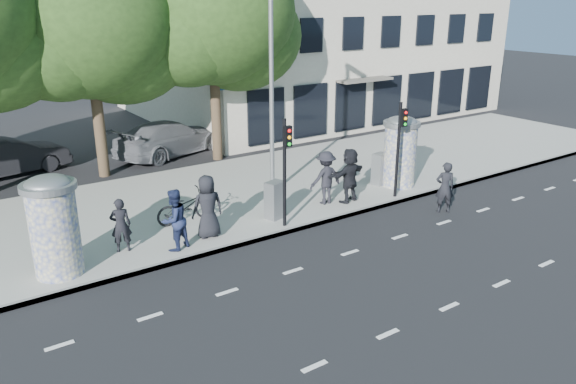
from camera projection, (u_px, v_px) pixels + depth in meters
ground at (384, 271)px, 14.98m from camera, size 120.00×120.00×0.00m
sidewalk at (243, 192)px, 20.79m from camera, size 40.00×8.00×0.15m
curb at (306, 226)px, 17.72m from camera, size 40.00×0.10×0.16m
lane_dash_near at (449, 307)px, 13.27m from camera, size 32.00×0.12×0.01m
lane_dash_far at (350, 253)px, 16.07m from camera, size 32.00×0.12×0.01m
ad_column_left at (54, 224)px, 14.12m from camera, size 1.36×1.36×2.65m
ad_column_right at (400, 150)px, 20.92m from camera, size 1.36×1.36×2.65m
traffic_pole_near at (286, 162)px, 16.88m from camera, size 0.22×0.31×3.40m
traffic_pole_far at (400, 140)px, 19.45m from camera, size 0.22×0.31×3.40m
street_lamp at (272, 64)px, 18.99m from camera, size 0.25×0.93×8.00m
tree_near_left at (87, 21)px, 20.98m from camera, size 6.80×6.80×8.97m
tree_center at (212, 13)px, 23.27m from camera, size 7.00×7.00×9.30m
building at (306, 13)px, 34.98m from camera, size 20.30×15.85×12.00m
ped_a at (208, 207)px, 16.48m from camera, size 1.00×0.72×1.91m
ped_b at (121, 225)px, 15.59m from camera, size 0.65×0.50×1.57m
ped_c at (174, 220)px, 15.67m from camera, size 1.05×0.94×1.78m
ped_d at (326, 178)px, 19.20m from camera, size 1.23×0.75×1.86m
ped_f at (349, 175)px, 19.37m from camera, size 1.86×0.98×1.91m
man_road at (445, 187)px, 18.85m from camera, size 0.77×0.69×1.76m
bicycle at (186, 206)px, 17.73m from camera, size 0.76×2.01×1.04m
cabinet_left at (275, 200)px, 18.00m from camera, size 0.68×0.58×1.23m
cabinet_right at (380, 169)px, 21.29m from camera, size 0.65×0.53×1.21m
car_mid at (9, 157)px, 22.85m from camera, size 2.50×4.87×1.53m
car_right at (169, 138)px, 25.77m from camera, size 4.01×5.93×1.60m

